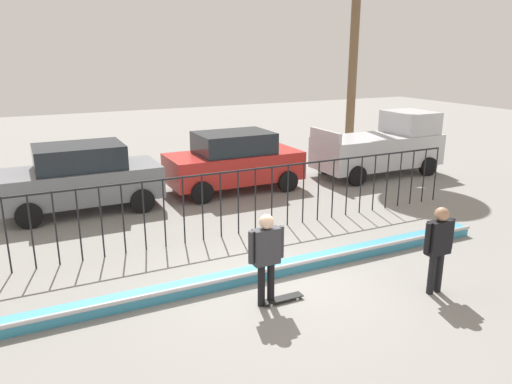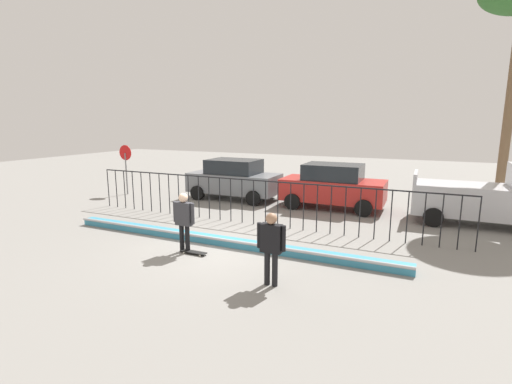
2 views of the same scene
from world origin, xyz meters
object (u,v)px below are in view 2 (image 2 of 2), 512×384
camera_operator (271,242)px  parked_car_gray (234,179)px  parked_car_red (333,186)px  skateboarder (184,217)px  skateboard (193,252)px  pickup_truck (492,197)px  stop_sign (126,163)px

camera_operator → parked_car_gray: size_ratio=0.39×
parked_car_gray → parked_car_red: 4.72m
skateboarder → skateboard: 1.02m
skateboard → pickup_truck: pickup_truck is taller
skateboard → camera_operator: 3.06m
skateboard → camera_operator: (2.75, -0.95, 0.96)m
skateboard → stop_sign: bearing=159.1°
stop_sign → skateboarder: bearing=-37.4°
skateboarder → camera_operator: bearing=-35.3°
skateboarder → skateboard: size_ratio=2.14×
skateboard → stop_sign: size_ratio=0.32×
pickup_truck → stop_sign: size_ratio=1.88×
camera_operator → parked_car_red: bearing=-70.9°
skateboarder → stop_sign: size_ratio=0.69×
camera_operator → stop_sign: 12.81m
parked_car_red → pickup_truck: (5.75, -0.41, 0.06)m
skateboarder → parked_car_gray: bearing=89.9°
pickup_truck → stop_sign: 16.03m
camera_operator → parked_car_red: size_ratio=0.39×
camera_operator → stop_sign: bearing=-17.3°
skateboarder → pickup_truck: pickup_truck is taller
parked_car_red → pickup_truck: 5.76m
parked_car_red → skateboarder: bearing=-110.3°
pickup_truck → parked_car_red: bearing=174.6°
camera_operator → pickup_truck: 9.36m
pickup_truck → stop_sign: (-16.00, -0.87, 0.58)m
pickup_truck → skateboarder: bearing=-142.0°
skateboarder → camera_operator: skateboarder is taller
camera_operator → parked_car_gray: 9.68m
camera_operator → stop_sign: size_ratio=0.68×
parked_car_gray → stop_sign: stop_sign is taller
skateboard → pickup_truck: (7.96, 6.82, 0.98)m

